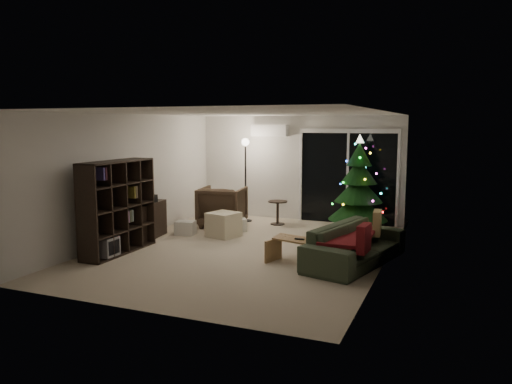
{
  "coord_description": "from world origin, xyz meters",
  "views": [
    {
      "loc": [
        3.57,
        -8.2,
        2.3
      ],
      "look_at": [
        0.1,
        0.3,
        1.05
      ],
      "focal_mm": 35.0,
      "sensor_mm": 36.0,
      "label": 1
    }
  ],
  "objects_px": {
    "bookshelf": "(109,206)",
    "armchair": "(222,207)",
    "media_cabinet": "(145,221)",
    "sofa": "(355,245)",
    "coffee_table": "(308,252)",
    "christmas_tree": "(359,183)"
  },
  "relations": [
    {
      "from": "bookshelf",
      "to": "armchair",
      "type": "xyz_separation_m",
      "value": [
        0.91,
        2.81,
        -0.38
      ]
    },
    {
      "from": "media_cabinet",
      "to": "armchair",
      "type": "relative_size",
      "value": 1.18
    },
    {
      "from": "bookshelf",
      "to": "armchair",
      "type": "distance_m",
      "value": 2.98
    },
    {
      "from": "media_cabinet",
      "to": "sofa",
      "type": "height_order",
      "value": "media_cabinet"
    },
    {
      "from": "bookshelf",
      "to": "coffee_table",
      "type": "bearing_deg",
      "value": 27.25
    },
    {
      "from": "sofa",
      "to": "christmas_tree",
      "type": "xyz_separation_m",
      "value": [
        -0.47,
        2.68,
        0.71
      ]
    },
    {
      "from": "media_cabinet",
      "to": "christmas_tree",
      "type": "bearing_deg",
      "value": 25.03
    },
    {
      "from": "coffee_table",
      "to": "sofa",
      "type": "bearing_deg",
      "value": 41.16
    },
    {
      "from": "bookshelf",
      "to": "media_cabinet",
      "type": "distance_m",
      "value": 1.19
    },
    {
      "from": "bookshelf",
      "to": "christmas_tree",
      "type": "xyz_separation_m",
      "value": [
        3.83,
        3.54,
        0.21
      ]
    },
    {
      "from": "armchair",
      "to": "bookshelf",
      "type": "bearing_deg",
      "value": 62.5
    },
    {
      "from": "sofa",
      "to": "bookshelf",
      "type": "bearing_deg",
      "value": 116.2
    },
    {
      "from": "christmas_tree",
      "to": "sofa",
      "type": "bearing_deg",
      "value": -80.07
    },
    {
      "from": "media_cabinet",
      "to": "bookshelf",
      "type": "bearing_deg",
      "value": -97.56
    },
    {
      "from": "armchair",
      "to": "sofa",
      "type": "relative_size",
      "value": 0.44
    },
    {
      "from": "bookshelf",
      "to": "armchair",
      "type": "height_order",
      "value": "bookshelf"
    },
    {
      "from": "sofa",
      "to": "coffee_table",
      "type": "relative_size",
      "value": 1.74
    },
    {
      "from": "christmas_tree",
      "to": "media_cabinet",
      "type": "bearing_deg",
      "value": -147.42
    },
    {
      "from": "media_cabinet",
      "to": "coffee_table",
      "type": "relative_size",
      "value": 0.91
    },
    {
      "from": "armchair",
      "to": "sofa",
      "type": "bearing_deg",
      "value": 140.56
    },
    {
      "from": "media_cabinet",
      "to": "christmas_tree",
      "type": "height_order",
      "value": "christmas_tree"
    },
    {
      "from": "armchair",
      "to": "coffee_table",
      "type": "bearing_deg",
      "value": 130.01
    }
  ]
}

